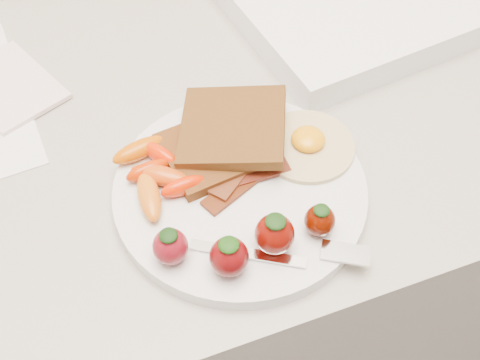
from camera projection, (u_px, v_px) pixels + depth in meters
name	position (u px, v px, depth m)	size (l,w,h in m)	color
counter	(210.00, 284.00, 1.09)	(2.00, 0.60, 0.90)	gray
plate	(240.00, 191.00, 0.64)	(0.27, 0.27, 0.02)	silver
toast_lower	(209.00, 152.00, 0.66)	(0.09, 0.09, 0.01)	#4D1E0A
toast_upper	(233.00, 127.00, 0.66)	(0.11, 0.11, 0.01)	#34180A
fried_egg	(307.00, 144.00, 0.66)	(0.14, 0.14, 0.02)	#F4EDBC
bacon_strips	(242.00, 176.00, 0.64)	(0.10, 0.08, 0.01)	#370D04
baby_carrots	(155.00, 172.00, 0.63)	(0.09, 0.12, 0.02)	#BF2B00
strawberries	(246.00, 241.00, 0.57)	(0.18, 0.07, 0.05)	maroon
fork	(292.00, 253.00, 0.58)	(0.17, 0.09, 0.00)	silver
notepad	(9.00, 86.00, 0.75)	(0.10, 0.14, 0.01)	silver
appliance	(362.00, 2.00, 0.83)	(0.33, 0.27, 0.04)	white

